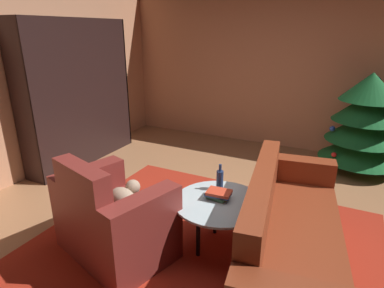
{
  "coord_description": "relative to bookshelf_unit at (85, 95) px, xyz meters",
  "views": [
    {
      "loc": [
        0.85,
        -2.56,
        1.87
      ],
      "look_at": [
        -0.43,
        0.03,
        0.83
      ],
      "focal_mm": 29.92,
      "sensor_mm": 36.0,
      "label": 1
    }
  ],
  "objects": [
    {
      "name": "ground_plane",
      "position": [
        2.6,
        -0.88,
        -0.96
      ],
      "size": [
        6.79,
        6.79,
        0.0
      ],
      "primitive_type": "plane",
      "color": "#9A6844"
    },
    {
      "name": "wall_back",
      "position": [
        2.6,
        1.86,
        0.33
      ],
      "size": [
        5.78,
        0.06,
        2.59
      ],
      "primitive_type": "cube",
      "color": "tan",
      "rests_on": "ground"
    },
    {
      "name": "wall_left",
      "position": [
        -0.26,
        -0.88,
        0.33
      ],
      "size": [
        0.06,
        5.53,
        2.59
      ],
      "primitive_type": "cube",
      "color": "tan",
      "rests_on": "ground"
    },
    {
      "name": "area_rug",
      "position": [
        2.46,
        -1.15,
        -0.96
      ],
      "size": [
        3.0,
        2.53,
        0.01
      ],
      "primitive_type": "cube",
      "color": "maroon",
      "rests_on": "ground"
    },
    {
      "name": "bookshelf_unit",
      "position": [
        0.0,
        0.0,
        0.0
      ],
      "size": [
        0.37,
        1.81,
        2.02
      ],
      "color": "black",
      "rests_on": "ground"
    },
    {
      "name": "armchair_red",
      "position": [
        1.79,
        -1.62,
        -0.64
      ],
      "size": [
        1.12,
        0.92,
        0.91
      ],
      "color": "maroon",
      "rests_on": "ground"
    },
    {
      "name": "couch_red",
      "position": [
        3.19,
        -1.18,
        -0.67
      ],
      "size": [
        0.99,
        2.07,
        0.84
      ],
      "color": "maroon",
      "rests_on": "ground"
    },
    {
      "name": "coffee_table",
      "position": [
        2.58,
        -1.16,
        -0.53
      ],
      "size": [
        0.79,
        0.79,
        0.47
      ],
      "color": "black",
      "rests_on": "ground"
    },
    {
      "name": "book_stack_on_table",
      "position": [
        2.56,
        -1.12,
        -0.45
      ],
      "size": [
        0.23,
        0.17,
        0.08
      ],
      "color": "#437D53",
      "rests_on": "coffee_table"
    },
    {
      "name": "bottle_on_table",
      "position": [
        2.5,
        -0.95,
        -0.39
      ],
      "size": [
        0.06,
        0.06,
        0.25
      ],
      "color": "navy",
      "rests_on": "coffee_table"
    },
    {
      "name": "decorated_tree",
      "position": [
        3.69,
        1.31,
        -0.28
      ],
      "size": [
        1.06,
        1.06,
        1.36
      ],
      "color": "brown",
      "rests_on": "ground"
    }
  ]
}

